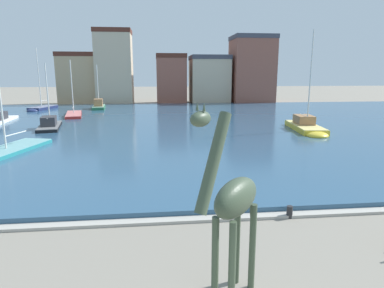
{
  "coord_description": "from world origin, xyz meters",
  "views": [
    {
      "loc": [
        -1.67,
        -4.26,
        5.69
      ],
      "look_at": [
        0.11,
        12.09,
        2.2
      ],
      "focal_mm": 30.96,
      "sensor_mm": 36.0,
      "label": 1
    }
  ],
  "objects": [
    {
      "name": "sailboat_red",
      "position": [
        -12.51,
        40.95,
        0.36
      ],
      "size": [
        3.35,
        8.46,
        7.44
      ],
      "color": "red",
      "rests_on": "ground"
    },
    {
      "name": "harbor_water",
      "position": [
        0.0,
        32.84,
        0.16
      ],
      "size": [
        87.28,
        49.5,
        0.32
      ],
      "primitive_type": "cube",
      "color": "#2D5170",
      "rests_on": "ground"
    },
    {
      "name": "sailboat_navy",
      "position": [
        -19.14,
        48.53,
        0.45
      ],
      "size": [
        3.24,
        6.53,
        9.47
      ],
      "color": "navy",
      "rests_on": "ground"
    },
    {
      "name": "sailboat_white",
      "position": [
        -19.42,
        36.01,
        0.5
      ],
      "size": [
        2.25,
        8.33,
        7.83
      ],
      "color": "white",
      "rests_on": "ground"
    },
    {
      "name": "sailboat_black",
      "position": [
        -12.48,
        30.64,
        0.51
      ],
      "size": [
        3.14,
        7.46,
        6.75
      ],
      "color": "black",
      "rests_on": "ground"
    },
    {
      "name": "giraffe_statue",
      "position": [
        0.13,
        3.07,
        2.65
      ],
      "size": [
        2.22,
        2.55,
        5.19
      ],
      "color": "#3D4C38",
      "rests_on": "ground"
    },
    {
      "name": "sailboat_green",
      "position": [
        -10.73,
        50.0,
        0.6
      ],
      "size": [
        2.41,
        6.96,
        7.1
      ],
      "color": "#236B42",
      "rests_on": "ground"
    },
    {
      "name": "mooring_bollard",
      "position": [
        3.59,
        7.69,
        0.25
      ],
      "size": [
        0.24,
        0.24,
        0.5
      ],
      "primitive_type": "cylinder",
      "color": "#232326",
      "rests_on": "ground"
    },
    {
      "name": "quay_edge_coping",
      "position": [
        0.0,
        7.84,
        0.06
      ],
      "size": [
        87.28,
        0.5,
        0.12
      ],
      "primitive_type": "cube",
      "color": "#ADA89E",
      "rests_on": "ground"
    },
    {
      "name": "townhouse_tall_gabled",
      "position": [
        -16.23,
        62.04,
        4.83
      ],
      "size": [
        7.2,
        5.31,
        9.64
      ],
      "color": "tan",
      "rests_on": "ground"
    },
    {
      "name": "townhouse_end_terrace",
      "position": [
        17.14,
        60.37,
        6.47
      ],
      "size": [
        7.96,
        7.46,
        12.9
      ],
      "color": "#8E5142",
      "rests_on": "ground"
    },
    {
      "name": "sailboat_teal",
      "position": [
        -12.1,
        19.18,
        0.33
      ],
      "size": [
        4.03,
        7.86,
        5.61
      ],
      "color": "teal",
      "rests_on": "ground"
    },
    {
      "name": "townhouse_narrow_midrow",
      "position": [
        -9.27,
        60.72,
        6.89
      ],
      "size": [
        6.75,
        5.63,
        13.75
      ],
      "color": "#C6B293",
      "rests_on": "ground"
    },
    {
      "name": "sailboat_yellow",
      "position": [
        12.77,
        25.89,
        0.58
      ],
      "size": [
        3.18,
        8.14,
        9.66
      ],
      "color": "gold",
      "rests_on": "ground"
    },
    {
      "name": "townhouse_corner_house",
      "position": [
        1.43,
        61.63,
        4.73
      ],
      "size": [
        5.76,
        6.22,
        9.44
      ],
      "color": "#8E5142",
      "rests_on": "ground"
    },
    {
      "name": "townhouse_wide_warehouse",
      "position": [
        8.98,
        61.9,
        4.61
      ],
      "size": [
        7.52,
        8.0,
        9.2
      ],
      "color": "#C6B293",
      "rests_on": "ground"
    }
  ]
}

